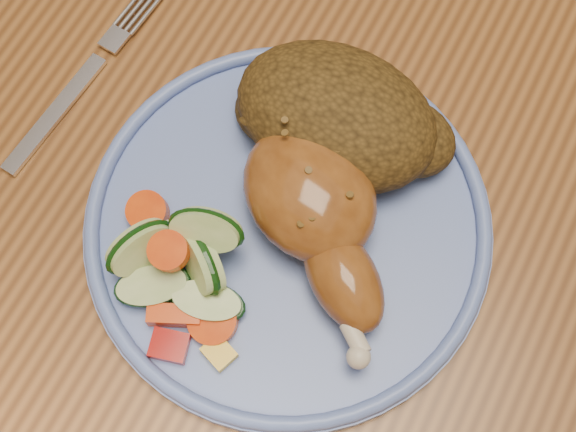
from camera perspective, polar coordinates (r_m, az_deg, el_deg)
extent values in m
plane|color=brown|center=(1.28, 3.76, -9.06)|extent=(4.00, 4.00, 0.00)
cube|color=brown|center=(0.59, 8.18, 5.25)|extent=(0.90, 1.40, 0.04)
cylinder|color=#4C2D16|center=(1.24, 4.36, 11.88)|extent=(0.04, 0.04, 0.41)
cylinder|color=#4C2D16|center=(1.23, 19.65, 4.72)|extent=(0.04, 0.04, 0.41)
cylinder|color=#5F78C6|center=(0.53, 0.00, -0.80)|extent=(0.27, 0.27, 0.01)
torus|color=#5F78C6|center=(0.52, 0.00, -0.39)|extent=(0.26, 0.26, 0.01)
ellipsoid|color=brown|center=(0.50, 1.55, 1.65)|extent=(0.12, 0.12, 0.05)
ellipsoid|color=brown|center=(0.49, 3.96, -4.37)|extent=(0.08, 0.08, 0.04)
sphere|color=beige|center=(0.48, 5.04, -9.95)|extent=(0.01, 0.01, 0.01)
ellipsoid|color=#4E3513|center=(0.52, 3.46, 7.14)|extent=(0.14, 0.10, 0.06)
ellipsoid|color=#4E3513|center=(0.53, 8.35, 5.58)|extent=(0.07, 0.05, 0.04)
ellipsoid|color=#4E3513|center=(0.54, -0.86, 7.44)|extent=(0.06, 0.05, 0.03)
cube|color=#A50A05|center=(0.50, -8.44, -9.12)|extent=(0.03, 0.02, 0.01)
cube|color=#E5A507|center=(0.50, -4.93, -9.66)|extent=(0.02, 0.02, 0.01)
cube|color=#F94C08|center=(0.50, -8.08, -7.02)|extent=(0.04, 0.03, 0.01)
cylinder|color=#F94C08|center=(0.50, -5.38, -7.41)|extent=(0.03, 0.03, 0.02)
cylinder|color=#F94C08|center=(0.49, -8.48, -2.48)|extent=(0.02, 0.03, 0.01)
cylinder|color=#F94C08|center=(0.53, -9.96, 0.29)|extent=(0.03, 0.03, 0.02)
cylinder|color=#CADD90|center=(0.49, -5.83, -0.97)|extent=(0.05, 0.05, 0.04)
cylinder|color=#CADD90|center=(0.51, -8.06, -1.66)|extent=(0.06, 0.06, 0.02)
cylinder|color=#CADD90|center=(0.50, -9.62, -4.89)|extent=(0.06, 0.06, 0.02)
cylinder|color=#CADD90|center=(0.49, -6.18, -3.18)|extent=(0.05, 0.05, 0.05)
cylinder|color=#CADD90|center=(0.50, -5.74, -6.10)|extent=(0.05, 0.05, 0.02)
cylinder|color=#CADD90|center=(0.50, -10.52, -2.19)|extent=(0.05, 0.05, 0.04)
cube|color=silver|center=(0.59, -16.24, 7.02)|extent=(0.02, 0.11, 0.00)
cube|color=silver|center=(0.61, -12.25, 12.17)|extent=(0.02, 0.06, 0.00)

